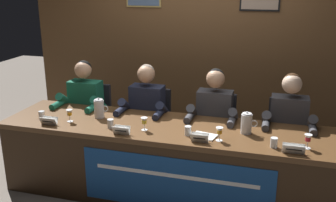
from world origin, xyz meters
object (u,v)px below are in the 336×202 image
object	(u,v)px
juice_glass_center_left	(144,121)
nameplate_center_right	(200,138)
juice_glass_far_left	(69,113)
water_cup_center_right	(188,131)
chair_far_left	(92,123)
nameplate_far_left	(49,121)
panelist_far_left	(83,106)
nameplate_far_right	(294,149)
panelist_center_right	(213,119)
nameplate_center_left	(121,130)
water_cup_center_left	(111,124)
chair_center_right	(215,136)
conference_table	(165,152)
water_pitcher_right_side	(247,123)
panelist_center_left	(145,112)
juice_glass_far_right	(308,139)
juice_glass_center_right	(219,132)
water_cup_far_left	(42,116)
document_stack_center_right	(204,136)
chair_center_left	(151,129)
water_pitcher_left_side	(99,109)
panelist_far_right	(288,126)
chair_far_right	(285,144)
water_cup_far_right	(274,143)

from	to	relation	value
juice_glass_center_left	nameplate_center_right	size ratio (longest dim) A/B	0.82
juice_glass_far_left	water_cup_center_right	distance (m)	1.20
chair_far_left	nameplate_far_left	size ratio (longest dim) A/B	5.27
panelist_far_left	nameplate_far_right	bearing A→B (deg)	-17.46
chair_far_left	panelist_far_left	xyz separation A→B (m)	(0.00, -0.20, 0.28)
panelist_center_right	water_cup_center_right	size ratio (longest dim) A/B	14.26
nameplate_center_left	water_cup_center_left	distance (m)	0.20
chair_center_right	nameplate_center_right	xyz separation A→B (m)	(-0.00, -0.89, 0.34)
conference_table	water_pitcher_right_side	world-z (taller)	water_pitcher_right_side
panelist_far_left	panelist_center_right	world-z (taller)	same
panelist_center_left	chair_center_right	xyz separation A→B (m)	(0.74, 0.20, -0.28)
juice_glass_far_right	juice_glass_center_right	bearing A→B (deg)	-176.82
conference_table	water_cup_center_left	distance (m)	0.58
chair_far_left	panelist_far_left	distance (m)	0.34
panelist_far_left	nameplate_far_right	world-z (taller)	panelist_far_left
water_cup_far_left	document_stack_center_right	world-z (taller)	water_cup_far_left
chair_center_right	water_cup_center_right	size ratio (longest dim) A/B	10.41
juice_glass_far_left	document_stack_center_right	world-z (taller)	juice_glass_far_left
chair_center_left	panelist_center_right	size ratio (longest dim) A/B	0.73
water_cup_far_left	nameplate_far_left	bearing A→B (deg)	-37.14
water_cup_far_left	water_pitcher_right_side	distance (m)	2.02
panelist_far_left	water_pitcher_left_side	size ratio (longest dim) A/B	5.77
juice_glass_center_left	water_cup_center_right	size ratio (longest dim) A/B	1.46
panelist_center_right	juice_glass_far_right	distance (m)	1.06
juice_glass_center_left	nameplate_far_right	size ratio (longest dim) A/B	0.70
juice_glass_far_left	water_cup_center_right	world-z (taller)	juice_glass_far_left
juice_glass_center_left	panelist_far_right	world-z (taller)	panelist_far_right
panelist_far_left	juice_glass_far_left	xyz separation A→B (m)	(0.15, -0.55, 0.11)
juice_glass_center_right	water_cup_center_right	distance (m)	0.30
juice_glass_center_right	juice_glass_far_right	world-z (taller)	same
juice_glass_far_left	nameplate_center_left	distance (m)	0.64
panelist_center_left	chair_far_right	bearing A→B (deg)	7.61
juice_glass_center_left	water_cup_far_right	distance (m)	1.17
nameplate_far_left	nameplate_far_right	distance (m)	2.26
water_cup_far_left	nameplate_far_right	bearing A→B (deg)	-3.45
water_cup_center_left	chair_far_right	bearing A→B (deg)	25.96
nameplate_far_left	juice_glass_far_right	xyz separation A→B (m)	(2.37, 0.11, 0.05)
document_stack_center_right	water_cup_far_left	bearing A→B (deg)	-179.87
panelist_center_right	water_cup_center_right	xyz separation A→B (m)	(-0.14, -0.57, 0.07)
juice_glass_center_left	nameplate_far_right	world-z (taller)	juice_glass_center_left
panelist_center_right	water_pitcher_left_side	xyz separation A→B (m)	(-1.11, -0.36, 0.12)
nameplate_center_left	juice_glass_center_left	size ratio (longest dim) A/B	1.27
chair_far_left	water_cup_far_left	world-z (taller)	chair_far_left
water_cup_center_left	nameplate_center_right	distance (m)	0.88
panelist_far_right	water_cup_far_right	size ratio (longest dim) A/B	14.26
juice_glass_center_right	panelist_far_right	size ratio (longest dim) A/B	0.10
nameplate_center_left	chair_far_right	world-z (taller)	chair_far_right
nameplate_center_right	water_pitcher_right_side	distance (m)	0.49
conference_table	water_cup_center_left	bearing A→B (deg)	-170.37
water_pitcher_right_side	panelist_center_left	bearing A→B (deg)	161.38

